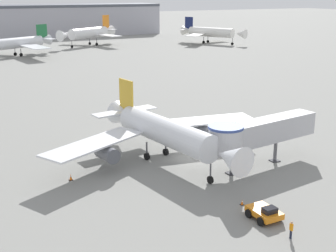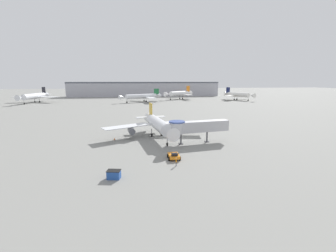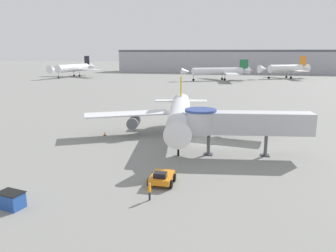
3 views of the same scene
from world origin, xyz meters
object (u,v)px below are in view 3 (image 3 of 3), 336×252
Objects in this scene: traffic_cone_near_nose at (168,170)px; ground_crew_marshaller at (149,190)px; traffic_cone_port_wing at (105,133)px; service_container_blue at (11,200)px; background_jet_black_tail at (74,68)px; pushback_tug_orange at (162,177)px; jet_bridge at (238,122)px; background_jet_orange_tail at (286,69)px; main_airplane at (180,114)px; background_jet_green_tail at (219,71)px.

ground_crew_marshaller is (-0.21, -7.42, 0.68)m from traffic_cone_near_nose.
traffic_cone_port_wing is 0.44× the size of ground_crew_marshaller.
background_jet_black_tail is at bearing 115.63° from service_container_blue.
traffic_cone_near_nose is 19.71m from traffic_cone_port_wing.
ground_crew_marshaller is at bearing 18.94° from service_container_blue.
pushback_tug_orange is at bearing -174.60° from ground_crew_marshaller.
pushback_tug_orange is at bearing -131.10° from jet_bridge.
background_jet_orange_tail is (111.23, 13.17, 0.13)m from background_jet_black_tail.
traffic_cone_port_wing is 0.02× the size of background_jet_black_tail.
background_jet_black_tail is at bearing 121.42° from traffic_cone_near_nose.
background_jet_black_tail is at bearing -140.98° from ground_crew_marshaller.
background_jet_black_tail is (-87.37, 122.69, 0.42)m from jet_bridge.
background_jet_green_tail is at bearing 81.29° from main_airplane.
traffic_cone_near_nose is 0.02× the size of background_jet_green_tail.
ground_crew_marshaller is (-0.25, -3.91, 0.25)m from pushback_tug_orange.
service_container_blue is 157.54m from background_jet_black_tail.
main_airplane is 12.41× the size of service_container_blue.
pushback_tug_orange is 150.69m from background_jet_orange_tail.
pushback_tug_orange is 0.10× the size of background_jet_green_tail.
jet_bridge is at bearing -16.60° from traffic_cone_port_wing.
jet_bridge is (8.92, -7.24, 0.54)m from main_airplane.
service_container_blue is (-10.32, -26.54, -3.15)m from main_airplane.
service_container_blue is (-11.70, -7.84, 0.02)m from pushback_tug_orange.
background_jet_green_tail is at bearing 83.69° from traffic_cone_port_wing.
traffic_cone_near_nose is at bearing -25.14° from background_jet_green_tail.
main_airplane is at bearing 93.87° from pushback_tug_orange.
background_jet_green_tail is (-8.98, 116.61, -0.12)m from jet_bridge.
traffic_cone_port_wing is 133.96m from background_jet_black_tail.
background_jet_orange_tail reaches higher than jet_bridge.
background_jet_green_tail is at bearing -170.43° from ground_crew_marshaller.
service_container_blue reaches higher than traffic_cone_port_wing.
service_container_blue is 0.07× the size of background_jet_black_tail.
main_airplane is at bearing 95.06° from traffic_cone_near_nose.
jet_bridge is 150.62m from background_jet_black_tail.
pushback_tug_orange reaches higher than traffic_cone_port_wing.
pushback_tug_orange is 5.53× the size of traffic_cone_near_nose.
jet_bridge is 116.96m from background_jet_green_tail.
traffic_cone_port_wing is (-13.60, 14.26, 0.07)m from traffic_cone_near_nose.
jet_bridge is 6.51× the size of service_container_blue.
traffic_cone_near_nose is (1.34, -15.19, -3.60)m from main_airplane.
traffic_cone_near_nose is at bearing 90.24° from pushback_tug_orange.
background_jet_black_tail is at bearing 117.69° from jet_bridge.
traffic_cone_port_wing reaches higher than traffic_cone_near_nose.
ground_crew_marshaller is at bearing -25.27° from background_jet_green_tail.
background_jet_orange_tail is at bearing 17.04° from background_jet_black_tail.
background_jet_black_tail is at bearing 115.46° from main_airplane.
pushback_tug_orange is (-7.54, -11.47, -3.71)m from jet_bridge.
ground_crew_marshaller is at bearing -91.65° from traffic_cone_near_nose.
background_jet_orange_tail reaches higher than background_jet_black_tail.
pushback_tug_orange is at bearing -89.40° from traffic_cone_near_nose.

